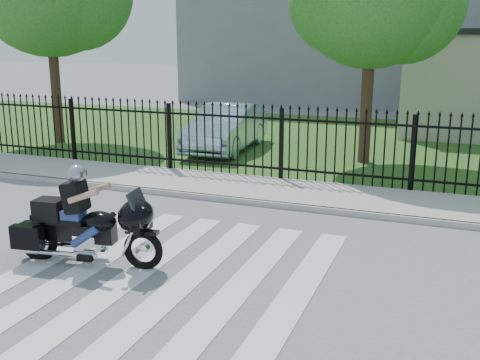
% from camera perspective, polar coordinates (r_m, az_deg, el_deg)
% --- Properties ---
extents(ground, '(120.00, 120.00, 0.00)m').
position_cam_1_polar(ground, '(8.36, -8.25, -9.92)').
color(ground, slate).
rests_on(ground, ground).
extents(crosswalk, '(5.00, 5.50, 0.01)m').
position_cam_1_polar(crosswalk, '(8.36, -8.25, -9.88)').
color(crosswalk, silver).
rests_on(crosswalk, ground).
extents(sidewalk, '(40.00, 2.00, 0.12)m').
position_cam_1_polar(sidewalk, '(12.68, 2.82, -1.07)').
color(sidewalk, '#ADAAA3').
rests_on(sidewalk, ground).
extents(curb, '(40.00, 0.12, 0.12)m').
position_cam_1_polar(curb, '(11.77, 1.28, -2.27)').
color(curb, '#ADAAA3').
rests_on(curb, ground).
extents(grass_strip, '(40.00, 12.00, 0.02)m').
position_cam_1_polar(grass_strip, '(19.30, 9.42, 3.92)').
color(grass_strip, '#29561D').
rests_on(grass_strip, ground).
extents(iron_fence, '(26.00, 0.04, 1.80)m').
position_cam_1_polar(iron_fence, '(13.42, 4.22, 3.46)').
color(iron_fence, black).
rests_on(iron_fence, ground).
extents(motorcycle_rider, '(2.41, 0.98, 1.60)m').
position_cam_1_polar(motorcycle_rider, '(8.92, -15.62, -4.24)').
color(motorcycle_rider, black).
rests_on(motorcycle_rider, ground).
extents(parked_car, '(1.76, 4.36, 1.41)m').
position_cam_1_polar(parked_car, '(17.33, -1.42, 5.34)').
color(parked_car, silver).
rests_on(parked_car, grass_strip).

